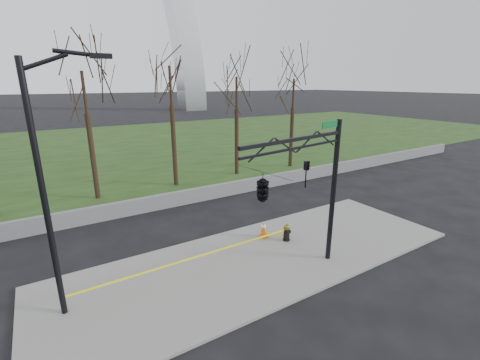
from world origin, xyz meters
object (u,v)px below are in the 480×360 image
traffic_cone (264,229)px  traffic_signal_mast (279,182)px  street_light (49,177)px  fire_hydrant (287,233)px

traffic_cone → traffic_signal_mast: traffic_signal_mast is taller
street_light → fire_hydrant: bearing=6.6°
street_light → traffic_signal_mast: size_ratio=1.37×
fire_hydrant → street_light: size_ratio=0.10×
fire_hydrant → traffic_cone: 1.14m
fire_hydrant → traffic_signal_mast: (-2.76, -2.69, 3.65)m
fire_hydrant → street_light: street_light is taller
fire_hydrant → traffic_signal_mast: traffic_signal_mast is taller
traffic_cone → street_light: size_ratio=0.10×
fire_hydrant → traffic_signal_mast: size_ratio=0.14×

